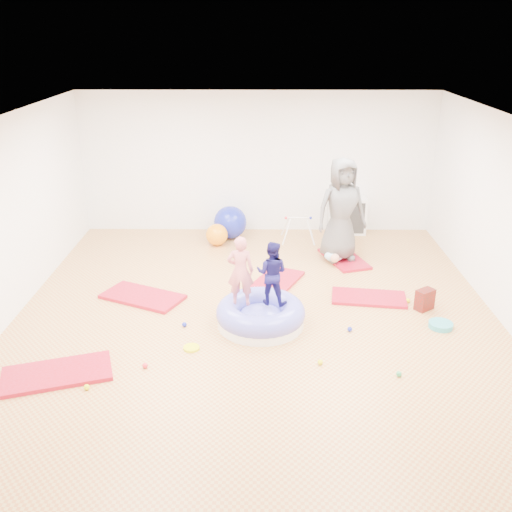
{
  "coord_description": "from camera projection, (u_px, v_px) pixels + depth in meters",
  "views": [
    {
      "loc": [
        0.07,
        -7.19,
        3.93
      ],
      "look_at": [
        0.0,
        0.3,
        0.9
      ],
      "focal_mm": 40.0,
      "sensor_mm": 36.0,
      "label": 1
    }
  ],
  "objects": [
    {
      "name": "inflatable_cushion",
      "position": [
        261.0,
        315.0,
        8.01
      ],
      "size": [
        1.26,
        1.26,
        0.4
      ],
      "rotation": [
        0.0,
        0.0,
        -0.06
      ],
      "color": "white",
      "rests_on": "ground"
    },
    {
      "name": "infant",
      "position": [
        334.0,
        256.0,
        10.06
      ],
      "size": [
        0.33,
        0.34,
        0.2
      ],
      "color": "#B4E0F6",
      "rests_on": "gym_mat_rear_right"
    },
    {
      "name": "gym_mat_front_left",
      "position": [
        57.0,
        374.0,
        6.89
      ],
      "size": [
        1.41,
        1.01,
        0.05
      ],
      "primitive_type": "cube",
      "rotation": [
        0.0,
        0.0,
        0.32
      ],
      "color": "#A61F3F",
      "rests_on": "ground"
    },
    {
      "name": "gym_mat_mid_left",
      "position": [
        143.0,
        297.0,
        8.85
      ],
      "size": [
        1.39,
        1.1,
        0.05
      ],
      "primitive_type": "cube",
      "rotation": [
        0.0,
        0.0,
        -0.44
      ],
      "color": "#A61F3F",
      "rests_on": "ground"
    },
    {
      "name": "gym_mat_right",
      "position": [
        369.0,
        298.0,
        8.82
      ],
      "size": [
        1.2,
        0.71,
        0.05
      ],
      "primitive_type": "cube",
      "rotation": [
        0.0,
        0.0,
        -0.14
      ],
      "color": "#A61F3F",
      "rests_on": "ground"
    },
    {
      "name": "child_navy",
      "position": [
        272.0,
        270.0,
        7.82
      ],
      "size": [
        0.52,
        0.45,
        0.92
      ],
      "primitive_type": "imported",
      "rotation": [
        0.0,
        0.0,
        2.88
      ],
      "color": "#14104C",
      "rests_on": "inflatable_cushion"
    },
    {
      "name": "ball_pit_balls",
      "position": [
        275.0,
        341.0,
        7.58
      ],
      "size": [
        4.34,
        2.36,
        0.07
      ],
      "color": "#F52A3B",
      "rests_on": "ground"
    },
    {
      "name": "gym_mat_center_back",
      "position": [
        274.0,
        283.0,
        9.32
      ],
      "size": [
        1.06,
        1.35,
        0.05
      ],
      "primitive_type": "cube",
      "rotation": [
        0.0,
        0.0,
        1.13
      ],
      "color": "#A61F3F",
      "rests_on": "ground"
    },
    {
      "name": "exercise_ball_orange",
      "position": [
        217.0,
        235.0,
        10.92
      ],
      "size": [
        0.42,
        0.42,
        0.42
      ],
      "primitive_type": "sphere",
      "color": "orange",
      "rests_on": "ground"
    },
    {
      "name": "infant_play_gym",
      "position": [
        298.0,
        225.0,
        11.08
      ],
      "size": [
        0.64,
        0.61,
        0.49
      ],
      "rotation": [
        0.0,
        0.0,
        0.29
      ],
      "color": "white",
      "rests_on": "ground"
    },
    {
      "name": "room",
      "position": [
        256.0,
        230.0,
        7.61
      ],
      "size": [
        7.01,
        8.01,
        2.81
      ],
      "color": "tan",
      "rests_on": "ground"
    },
    {
      "name": "yellow_toy",
      "position": [
        191.0,
        348.0,
        7.46
      ],
      "size": [
        0.21,
        0.21,
        0.03
      ],
      "primitive_type": "cylinder",
      "color": "#F3FF0B",
      "rests_on": "ground"
    },
    {
      "name": "gym_mat_rear_right",
      "position": [
        344.0,
        259.0,
        10.29
      ],
      "size": [
        0.88,
        1.24,
        0.05
      ],
      "primitive_type": "cube",
      "rotation": [
        0.0,
        0.0,
        1.88
      ],
      "color": "#A61F3F",
      "rests_on": "ground"
    },
    {
      "name": "backpack",
      "position": [
        425.0,
        300.0,
        8.45
      ],
      "size": [
        0.32,
        0.3,
        0.32
      ],
      "primitive_type": "cube",
      "rotation": [
        0.0,
        0.0,
        0.62
      ],
      "color": "maroon",
      "rests_on": "ground"
    },
    {
      "name": "adult_caregiver",
      "position": [
        341.0,
        209.0,
        9.93
      ],
      "size": [
        1.01,
        0.8,
        1.83
      ],
      "primitive_type": "imported",
      "rotation": [
        0.0,
        0.0,
        0.27
      ],
      "color": "#545454",
      "rests_on": "gym_mat_rear_right"
    },
    {
      "name": "exercise_ball_blue",
      "position": [
        230.0,
        222.0,
        11.25
      ],
      "size": [
        0.65,
        0.65,
        0.65
      ],
      "primitive_type": "sphere",
      "color": "#1824A9",
      "rests_on": "ground"
    },
    {
      "name": "cube_shelf",
      "position": [
        347.0,
        216.0,
        11.5
      ],
      "size": [
        0.74,
        0.36,
        0.74
      ],
      "color": "white",
      "rests_on": "ground"
    },
    {
      "name": "balance_disc",
      "position": [
        441.0,
        325.0,
        7.98
      ],
      "size": [
        0.34,
        0.34,
        0.07
      ],
      "primitive_type": "cylinder",
      "color": "teal",
      "rests_on": "ground"
    },
    {
      "name": "child_pink",
      "position": [
        240.0,
        268.0,
        7.77
      ],
      "size": [
        0.38,
        0.26,
        1.01
      ],
      "primitive_type": "imported",
      "rotation": [
        0.0,
        0.0,
        3.1
      ],
      "color": "#D96B71",
      "rests_on": "inflatable_cushion"
    }
  ]
}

